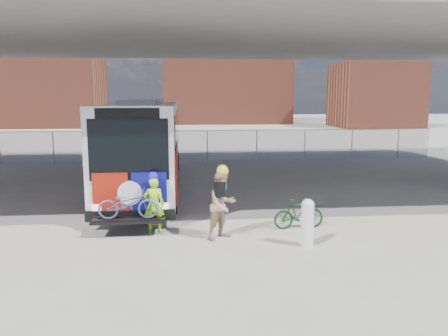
{
  "coord_description": "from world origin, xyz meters",
  "views": [
    {
      "loc": [
        -0.47,
        -14.13,
        3.81
      ],
      "look_at": [
        0.8,
        -0.65,
        1.6
      ],
      "focal_mm": 35.0,
      "sensor_mm": 36.0,
      "label": 1
    }
  ],
  "objects": [
    {
      "name": "ground",
      "position": [
        0.0,
        0.0,
        0.0
      ],
      "size": [
        160.0,
        160.0,
        0.0
      ],
      "primitive_type": "plane",
      "color": "#9E9991",
      "rests_on": "ground"
    },
    {
      "name": "bus",
      "position": [
        -2.0,
        4.31,
        2.11
      ],
      "size": [
        2.67,
        12.9,
        3.69
      ],
      "color": "silver",
      "rests_on": "ground"
    },
    {
      "name": "overpass",
      "position": [
        0.0,
        4.0,
        6.54
      ],
      "size": [
        40.0,
        16.0,
        7.95
      ],
      "color": "#605E59",
      "rests_on": "ground"
    },
    {
      "name": "chainlink_fence",
      "position": [
        0.0,
        12.0,
        1.42
      ],
      "size": [
        30.0,
        0.06,
        30.0
      ],
      "color": "gray",
      "rests_on": "ground"
    },
    {
      "name": "brick_buildings",
      "position": [
        1.23,
        48.23,
        5.42
      ],
      "size": [
        54.0,
        22.0,
        12.0
      ],
      "color": "brown",
      "rests_on": "ground"
    },
    {
      "name": "smokestack",
      "position": [
        14.0,
        55.0,
        12.5
      ],
      "size": [
        2.2,
        2.2,
        25.0
      ],
      "primitive_type": "cylinder",
      "color": "brown",
      "rests_on": "ground"
    },
    {
      "name": "bollard",
      "position": [
        2.67,
        -3.6,
        0.67
      ],
      "size": [
        0.33,
        0.33,
        1.26
      ],
      "color": "white",
      "rests_on": "ground"
    },
    {
      "name": "cyclist_hivis",
      "position": [
        -1.31,
        -2.02,
        0.84
      ],
      "size": [
        0.58,
        0.38,
        1.75
      ],
      "rotation": [
        0.0,
        0.0,
        3.14
      ],
      "color": "#A9F519",
      "rests_on": "ground"
    },
    {
      "name": "cyclist_tan",
      "position": [
        0.57,
        -2.73,
        0.96
      ],
      "size": [
        1.14,
        1.1,
        2.03
      ],
      "rotation": [
        0.0,
        0.0,
        0.65
      ],
      "color": "tan",
      "rests_on": "ground"
    },
    {
      "name": "bike_parked",
      "position": [
        2.86,
        -2.07,
        0.45
      ],
      "size": [
        1.53,
        0.56,
        0.9
      ],
      "primitive_type": "imported",
      "rotation": [
        0.0,
        0.0,
        1.67
      ],
      "color": "#123818",
      "rests_on": "ground"
    }
  ]
}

